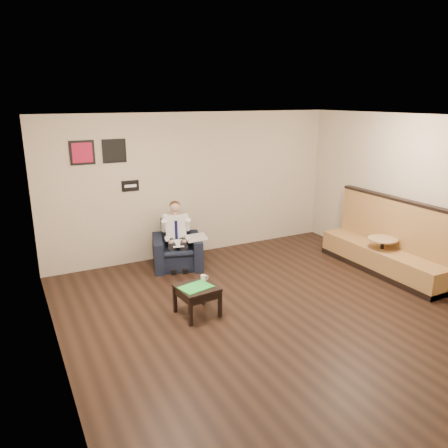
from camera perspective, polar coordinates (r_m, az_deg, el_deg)
name	(u,v)px	position (r m, az deg, el deg)	size (l,w,h in m)	color
ground	(278,313)	(6.62, 7.12, -11.44)	(6.00, 6.00, 0.00)	black
wall_back	(195,185)	(8.67, -3.80, 5.12)	(6.00, 0.02, 2.80)	beige
wall_left	(53,256)	(5.10, -21.49, -3.96)	(0.02, 6.00, 2.80)	beige
wall_right	(429,200)	(8.16, 25.21, 2.91)	(0.02, 6.00, 2.80)	beige
ceiling	(286,118)	(5.88, 8.08, 13.53)	(6.00, 6.00, 0.02)	white
seating_sign	(130,186)	(8.21, -12.13, 4.89)	(0.32, 0.02, 0.20)	black
art_print_left	(82,153)	(7.95, -18.04, 8.85)	(0.42, 0.03, 0.42)	#B5163A
art_print_right	(114,151)	(8.05, -14.14, 9.24)	(0.42, 0.03, 0.42)	black
armchair	(177,245)	(8.17, -6.16, -2.73)	(0.87, 0.87, 0.85)	black
seated_man	(177,239)	(8.01, -6.13, -1.92)	(0.55, 0.83, 1.16)	white
lap_papers	(178,243)	(7.95, -6.06, -2.53)	(0.19, 0.28, 0.01)	white
newspaper	(196,237)	(8.07, -3.64, -1.77)	(0.37, 0.46, 0.01)	silver
side_table	(197,301)	(6.45, -3.53, -9.95)	(0.54, 0.54, 0.44)	black
green_folder	(196,287)	(6.32, -3.71, -8.23)	(0.44, 0.31, 0.01)	green
coffee_mug	(203,278)	(6.51, -2.71, -7.08)	(0.08, 0.08, 0.09)	white
smartphone	(195,282)	(6.50, -3.87, -7.54)	(0.14, 0.07, 0.01)	black
banquette	(384,237)	(8.33, 20.22, -1.55)	(0.62, 2.59, 1.32)	#9D713D
cafe_table	(381,255)	(8.39, 19.84, -3.86)	(0.52, 0.52, 0.64)	tan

